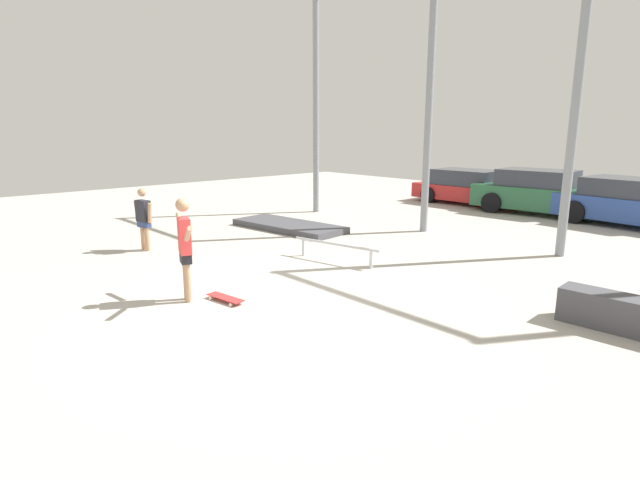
% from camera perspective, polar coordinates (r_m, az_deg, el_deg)
% --- Properties ---
extents(ground_plane, '(36.00, 36.00, 0.00)m').
position_cam_1_polar(ground_plane, '(8.40, -5.29, -7.17)').
color(ground_plane, '#B2ADA3').
extents(skateboarder, '(1.36, 0.55, 1.75)m').
position_cam_1_polar(skateboarder, '(8.50, -15.20, -0.31)').
color(skateboarder, tan).
rests_on(skateboarder, ground_plane).
extents(skateboard, '(0.77, 0.33, 0.08)m').
position_cam_1_polar(skateboard, '(8.56, -10.77, -6.51)').
color(skateboard, red).
rests_on(skateboard, ground_plane).
extents(manual_pad, '(3.56, 1.69, 0.18)m').
position_cam_1_polar(manual_pad, '(14.37, -3.58, 1.61)').
color(manual_pad, '#47474C').
rests_on(manual_pad, ground_plane).
extents(grind_rail, '(2.15, 0.47, 0.42)m').
position_cam_1_polar(grind_rail, '(10.79, 1.80, -0.82)').
color(grind_rail, '#B7BABF').
rests_on(grind_rail, ground_plane).
extents(canopy_support_left, '(4.73, 0.20, 6.98)m').
position_cam_1_polar(canopy_support_left, '(15.57, 5.37, 17.17)').
color(canopy_support_left, gray).
rests_on(canopy_support_left, ground_plane).
extents(parked_car_red, '(4.22, 1.89, 1.30)m').
position_cam_1_polar(parked_car_red, '(19.91, 16.63, 5.75)').
color(parked_car_red, red).
rests_on(parked_car_red, ground_plane).
extents(parked_car_green, '(4.37, 2.13, 1.48)m').
position_cam_1_polar(parked_car_green, '(18.35, 23.82, 4.95)').
color(parked_car_green, '#28603D').
rests_on(parked_car_green, ground_plane).
extents(parked_car_blue, '(4.07, 2.26, 1.41)m').
position_cam_1_polar(parked_car_blue, '(17.36, 31.88, 3.62)').
color(parked_car_blue, '#284793').
rests_on(parked_car_blue, ground_plane).
extents(bystander, '(0.69, 0.25, 1.48)m').
position_cam_1_polar(bystander, '(12.42, -19.51, 2.50)').
color(bystander, tan).
rests_on(bystander, ground_plane).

